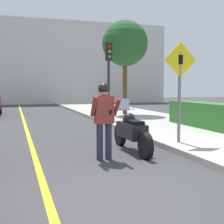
% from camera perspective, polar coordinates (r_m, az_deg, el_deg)
% --- Properties ---
extents(ground_plane, '(80.00, 80.00, 0.00)m').
position_cam_1_polar(ground_plane, '(4.62, -3.77, -15.50)').
color(ground_plane, '#38383A').
extents(sidewalk_curb, '(4.40, 44.00, 0.14)m').
position_cam_1_polar(sidewalk_curb, '(10.18, 17.67, -4.20)').
color(sidewalk_curb, '#ADA89E').
rests_on(sidewalk_curb, ground).
extents(road_center_line, '(0.12, 36.00, 0.01)m').
position_cam_1_polar(road_center_line, '(10.34, -15.00, -4.38)').
color(road_center_line, yellow).
rests_on(road_center_line, ground).
extents(building_backdrop, '(28.00, 1.20, 7.90)m').
position_cam_1_polar(building_backdrop, '(30.32, -15.71, 8.86)').
color(building_backdrop, beige).
rests_on(building_backdrop, ground).
extents(motorcycle, '(0.62, 2.30, 1.28)m').
position_cam_1_polar(motorcycle, '(7.68, 3.54, -3.59)').
color(motorcycle, black).
rests_on(motorcycle, ground).
extents(person_biker, '(0.59, 0.46, 1.68)m').
position_cam_1_polar(person_biker, '(6.75, -1.44, -0.21)').
color(person_biker, '#282D4C').
rests_on(person_biker, ground).
extents(crossing_sign, '(0.91, 0.08, 2.60)m').
position_cam_1_polar(crossing_sign, '(8.28, 12.29, 5.32)').
color(crossing_sign, slate).
rests_on(crossing_sign, sidewalk_curb).
extents(traffic_light, '(0.26, 0.30, 3.36)m').
position_cam_1_polar(traffic_light, '(13.77, -0.60, 8.35)').
color(traffic_light, '#2D2D30').
rests_on(traffic_light, sidewalk_curb).
extents(hedge_row, '(0.90, 3.96, 0.88)m').
position_cam_1_polar(hedge_row, '(11.74, 16.93, -0.53)').
color(hedge_row, '#33702D').
rests_on(hedge_row, sidewalk_curb).
extents(street_tree, '(2.42, 2.42, 4.97)m').
position_cam_1_polar(street_tree, '(16.89, 2.40, 12.36)').
color(street_tree, brown).
rests_on(street_tree, sidewalk_curb).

